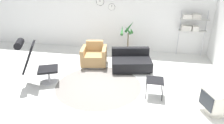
{
  "coord_description": "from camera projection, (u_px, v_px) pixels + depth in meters",
  "views": [
    {
      "loc": [
        1.11,
        -4.91,
        2.79
      ],
      "look_at": [
        0.15,
        0.12,
        0.55
      ],
      "focal_mm": 32.0,
      "sensor_mm": 36.0,
      "label": 1
    }
  ],
  "objects": [
    {
      "name": "side_table",
      "position": [
        155.0,
        82.0,
        4.87
      ],
      "size": [
        0.42,
        0.42,
        0.45
      ],
      "color": "black",
      "rests_on": "ground_plane"
    },
    {
      "name": "crt_television",
      "position": [
        217.0,
        101.0,
        4.27
      ],
      "size": [
        0.66,
        0.65,
        0.55
      ],
      "rotation": [
        0.0,
        0.0,
        1.95
      ],
      "color": "beige",
      "rests_on": "ground_plane"
    },
    {
      "name": "shelf_unit",
      "position": [
        192.0,
        23.0,
        6.99
      ],
      "size": [
        0.94,
        0.28,
        1.67
      ],
      "color": "#BCBCC1",
      "rests_on": "ground_plane"
    },
    {
      "name": "ground_plane",
      "position": [
        106.0,
        81.0,
        5.73
      ],
      "size": [
        12.0,
        12.0,
        0.0
      ],
      "primitive_type": "plane",
      "color": "silver"
    },
    {
      "name": "lounge_chair",
      "position": [
        34.0,
        59.0,
        5.31
      ],
      "size": [
        1.09,
        0.85,
        1.27
      ],
      "rotation": [
        0.0,
        0.0,
        -1.15
      ],
      "color": "#BCBCC1",
      "rests_on": "ground_plane"
    },
    {
      "name": "round_rug",
      "position": [
        99.0,
        85.0,
        5.5
      ],
      "size": [
        2.35,
        2.35,
        0.01
      ],
      "color": "slate",
      "rests_on": "ground_plane"
    },
    {
      "name": "couch_low",
      "position": [
        131.0,
        62.0,
        6.43
      ],
      "size": [
        1.39,
        1.14,
        0.6
      ],
      "rotation": [
        0.0,
        0.0,
        3.35
      ],
      "color": "black",
      "rests_on": "ground_plane"
    },
    {
      "name": "wall_back",
      "position": [
        121.0,
        14.0,
        7.63
      ],
      "size": [
        12.0,
        0.09,
        2.8
      ],
      "color": "white",
      "rests_on": "ground_plane"
    },
    {
      "name": "potted_plant",
      "position": [
        127.0,
        44.0,
        7.37
      ],
      "size": [
        0.51,
        0.5,
        1.29
      ],
      "color": "brown",
      "rests_on": "ground_plane"
    },
    {
      "name": "armchair_red",
      "position": [
        94.0,
        56.0,
        6.66
      ],
      "size": [
        0.92,
        0.9,
        0.76
      ],
      "rotation": [
        0.0,
        0.0,
        3.3
      ],
      "color": "silver",
      "rests_on": "ground_plane"
    }
  ]
}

